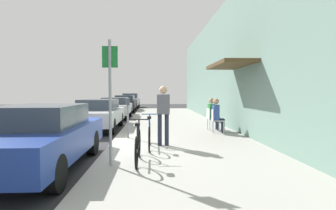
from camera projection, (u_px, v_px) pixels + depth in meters
ground_plane at (108, 150)px, 7.72m from camera, size 60.00×60.00×0.00m
sidewalk_slab at (180, 136)px, 9.83m from camera, size 4.50×32.00×0.12m
building_facade at (246, 59)px, 9.83m from camera, size 1.40×32.00×5.70m
parked_car_0 at (40, 136)px, 5.75m from camera, size 1.80×4.40×1.37m
parked_car_1 at (98, 114)px, 11.89m from camera, size 1.80×4.40×1.33m
parked_car_2 at (115, 107)px, 17.26m from camera, size 1.80×4.40×1.31m
parked_car_3 at (125, 103)px, 23.22m from camera, size 1.80×4.40×1.38m
parked_car_4 at (130, 100)px, 28.83m from camera, size 1.80×4.40×1.52m
parking_meter at (128, 115)px, 9.02m from camera, size 0.12×0.10×1.32m
street_sign at (110, 92)px, 5.62m from camera, size 0.32×0.06×2.60m
bicycle_0 at (149, 135)px, 7.42m from camera, size 0.46×1.71×0.90m
bicycle_1 at (138, 146)px, 5.87m from camera, size 0.46×1.71×0.90m
cafe_chair_0 at (216, 119)px, 10.19m from camera, size 0.48×0.48×0.87m
seated_patron_0 at (218, 114)px, 10.18m from camera, size 0.45×0.39×1.29m
cafe_chair_1 at (211, 117)px, 11.00m from camera, size 0.46×0.46×0.87m
seated_patron_1 at (213, 113)px, 11.00m from camera, size 0.44×0.37×1.29m
pedestrian_standing at (163, 111)px, 7.71m from camera, size 0.36×0.22×1.70m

